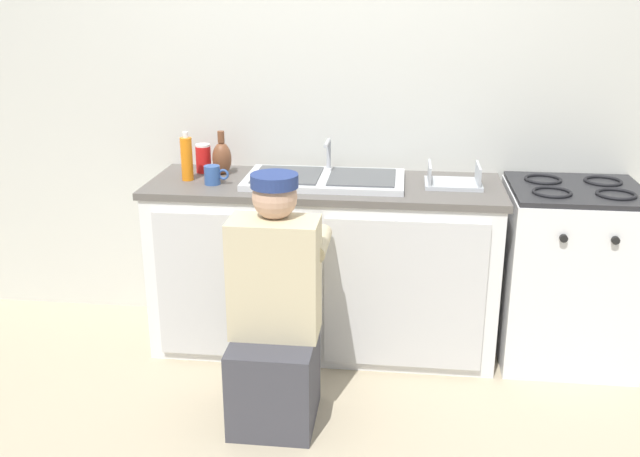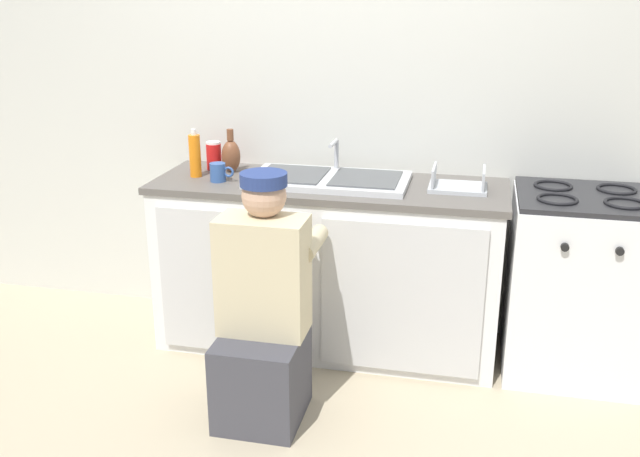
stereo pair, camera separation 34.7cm
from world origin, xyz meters
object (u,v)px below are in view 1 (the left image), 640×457
object	(u,v)px
dish_rack_tray	(453,181)
coffee_mug	(213,175)
stove_range	(568,273)
vase_decorative	(222,158)
soda_cup_red	(203,158)
soap_bottle_orange	(187,158)
plumber_person	(275,322)
sink_double_basin	(325,179)

from	to	relation	value
dish_rack_tray	coffee_mug	bearing A→B (deg)	-174.60
dish_rack_tray	coffee_mug	distance (m)	1.20
dish_rack_tray	stove_range	bearing A→B (deg)	-1.41
vase_decorative	stove_range	bearing A→B (deg)	-3.34
soda_cup_red	coffee_mug	world-z (taller)	soda_cup_red
stove_range	soap_bottle_orange	xyz separation A→B (m)	(-1.95, -0.03, 0.55)
soap_bottle_orange	dish_rack_tray	size ratio (longest dim) A/B	0.89
plumber_person	soap_bottle_orange	world-z (taller)	soap_bottle_orange
sink_double_basin	coffee_mug	size ratio (longest dim) A/B	6.35
plumber_person	soap_bottle_orange	size ratio (longest dim) A/B	4.42
stove_range	plumber_person	distance (m)	1.56
plumber_person	soda_cup_red	xyz separation A→B (m)	(-0.53, 0.86, 0.51)
sink_double_basin	dish_rack_tray	size ratio (longest dim) A/B	2.86
plumber_person	soda_cup_red	world-z (taller)	plumber_person
sink_double_basin	stove_range	world-z (taller)	sink_double_basin
stove_range	soap_bottle_orange	size ratio (longest dim) A/B	3.68
soap_bottle_orange	dish_rack_tray	world-z (taller)	soap_bottle_orange
sink_double_basin	coffee_mug	bearing A→B (deg)	-169.70
soda_cup_red	coffee_mug	size ratio (longest dim) A/B	1.21
soap_bottle_orange	vase_decorative	world-z (taller)	soap_bottle_orange
sink_double_basin	coffee_mug	world-z (taller)	sink_double_basin
soda_cup_red	vase_decorative	distance (m)	0.11
vase_decorative	dish_rack_tray	bearing A→B (deg)	-4.30
stove_range	vase_decorative	distance (m)	1.88
soda_cup_red	vase_decorative	world-z (taller)	vase_decorative
plumber_person	coffee_mug	xyz separation A→B (m)	(-0.42, 0.63, 0.48)
sink_double_basin	soda_cup_red	distance (m)	0.68
plumber_person	sink_double_basin	bearing A→B (deg)	79.58
sink_double_basin	soda_cup_red	xyz separation A→B (m)	(-0.66, 0.13, 0.06)
vase_decorative	soap_bottle_orange	bearing A→B (deg)	-137.18
coffee_mug	soda_cup_red	bearing A→B (deg)	115.61
sink_double_basin	stove_range	size ratio (longest dim) A/B	0.87
coffee_mug	vase_decorative	distance (m)	0.21
stove_range	plumber_person	size ratio (longest dim) A/B	0.83
sink_double_basin	plumber_person	xyz separation A→B (m)	(-0.13, -0.73, -0.45)
stove_range	coffee_mug	distance (m)	1.86
soda_cup_red	sink_double_basin	bearing A→B (deg)	-11.37
plumber_person	vase_decorative	distance (m)	1.07
sink_double_basin	dish_rack_tray	world-z (taller)	sink_double_basin
stove_range	coffee_mug	size ratio (longest dim) A/B	7.31
dish_rack_tray	vase_decorative	xyz separation A→B (m)	(-1.20, 0.09, 0.07)
coffee_mug	sink_double_basin	bearing A→B (deg)	10.30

